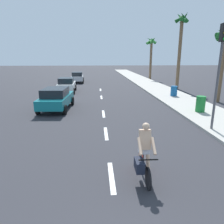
{
  "coord_description": "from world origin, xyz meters",
  "views": [
    {
      "loc": [
        -0.41,
        -1.24,
        3.66
      ],
      "look_at": [
        0.3,
        8.42,
        1.1
      ],
      "focal_mm": 33.16,
      "sensor_mm": 36.0,
      "label": 1
    }
  ],
  "objects_px": {
    "traffic_signal": "(220,59)",
    "trash_bin_far": "(174,91)",
    "parked_car_silver": "(77,77)",
    "palm_tree_distant": "(151,47)",
    "parked_car_white": "(67,85)",
    "parked_car_teal": "(56,98)",
    "palm_tree_far": "(181,33)",
    "cyclist": "(144,155)",
    "trash_bin_near": "(201,104)"
  },
  "relations": [
    {
      "from": "cyclist",
      "to": "traffic_signal",
      "type": "bearing_deg",
      "value": -137.09
    },
    {
      "from": "palm_tree_distant",
      "to": "traffic_signal",
      "type": "relative_size",
      "value": 1.37
    },
    {
      "from": "parked_car_teal",
      "to": "trash_bin_far",
      "type": "relative_size",
      "value": 4.65
    },
    {
      "from": "cyclist",
      "to": "parked_car_silver",
      "type": "height_order",
      "value": "cyclist"
    },
    {
      "from": "traffic_signal",
      "to": "parked_car_white",
      "type": "bearing_deg",
      "value": 124.8
    },
    {
      "from": "palm_tree_distant",
      "to": "parked_car_white",
      "type": "bearing_deg",
      "value": -133.86
    },
    {
      "from": "cyclist",
      "to": "parked_car_teal",
      "type": "bearing_deg",
      "value": -64.21
    },
    {
      "from": "parked_car_white",
      "to": "palm_tree_far",
      "type": "relative_size",
      "value": 0.47
    },
    {
      "from": "palm_tree_distant",
      "to": "traffic_signal",
      "type": "distance_m",
      "value": 26.35
    },
    {
      "from": "parked_car_teal",
      "to": "trash_bin_far",
      "type": "height_order",
      "value": "parked_car_teal"
    },
    {
      "from": "cyclist",
      "to": "parked_car_white",
      "type": "height_order",
      "value": "cyclist"
    },
    {
      "from": "parked_car_silver",
      "to": "trash_bin_far",
      "type": "bearing_deg",
      "value": -54.03
    },
    {
      "from": "parked_car_white",
      "to": "palm_tree_distant",
      "type": "relative_size",
      "value": 0.58
    },
    {
      "from": "parked_car_silver",
      "to": "parked_car_teal",
      "type": "bearing_deg",
      "value": -92.58
    },
    {
      "from": "parked_car_teal",
      "to": "parked_car_silver",
      "type": "bearing_deg",
      "value": 93.26
    },
    {
      "from": "parked_car_silver",
      "to": "palm_tree_distant",
      "type": "height_order",
      "value": "palm_tree_distant"
    },
    {
      "from": "trash_bin_far",
      "to": "parked_car_teal",
      "type": "bearing_deg",
      "value": -158.54
    },
    {
      "from": "traffic_signal",
      "to": "trash_bin_near",
      "type": "relative_size",
      "value": 4.96
    },
    {
      "from": "palm_tree_distant",
      "to": "trash_bin_near",
      "type": "distance_m",
      "value": 23.28
    },
    {
      "from": "parked_car_white",
      "to": "palm_tree_far",
      "type": "height_order",
      "value": "palm_tree_far"
    },
    {
      "from": "cyclist",
      "to": "parked_car_teal",
      "type": "distance_m",
      "value": 10.21
    },
    {
      "from": "traffic_signal",
      "to": "parked_car_silver",
      "type": "bearing_deg",
      "value": 111.53
    },
    {
      "from": "parked_car_white",
      "to": "trash_bin_far",
      "type": "height_order",
      "value": "parked_car_white"
    },
    {
      "from": "palm_tree_far",
      "to": "traffic_signal",
      "type": "xyz_separation_m",
      "value": [
        -3.8,
        -14.61,
        -2.68
      ]
    },
    {
      "from": "palm_tree_far",
      "to": "trash_bin_near",
      "type": "distance_m",
      "value": 12.84
    },
    {
      "from": "trash_bin_near",
      "to": "parked_car_white",
      "type": "bearing_deg",
      "value": 136.39
    },
    {
      "from": "traffic_signal",
      "to": "trash_bin_near",
      "type": "xyz_separation_m",
      "value": [
        1.07,
        3.39,
        -2.94
      ]
    },
    {
      "from": "trash_bin_far",
      "to": "parked_car_white",
      "type": "bearing_deg",
      "value": 160.18
    },
    {
      "from": "parked_car_teal",
      "to": "cyclist",
      "type": "bearing_deg",
      "value": -61.7
    },
    {
      "from": "cyclist",
      "to": "trash_bin_far",
      "type": "bearing_deg",
      "value": -113.01
    },
    {
      "from": "palm_tree_distant",
      "to": "trash_bin_far",
      "type": "height_order",
      "value": "palm_tree_distant"
    },
    {
      "from": "cyclist",
      "to": "traffic_signal",
      "type": "xyz_separation_m",
      "value": [
        4.44,
        4.0,
        2.78
      ]
    },
    {
      "from": "palm_tree_far",
      "to": "parked_car_teal",
      "type": "bearing_deg",
      "value": -143.32
    },
    {
      "from": "parked_car_silver",
      "to": "traffic_signal",
      "type": "relative_size",
      "value": 0.78
    },
    {
      "from": "traffic_signal",
      "to": "trash_bin_far",
      "type": "distance_m",
      "value": 9.84
    },
    {
      "from": "cyclist",
      "to": "trash_bin_near",
      "type": "relative_size",
      "value": 1.74
    },
    {
      "from": "palm_tree_far",
      "to": "palm_tree_distant",
      "type": "xyz_separation_m",
      "value": [
        -0.36,
        11.46,
        -0.93
      ]
    },
    {
      "from": "parked_car_white",
      "to": "traffic_signal",
      "type": "relative_size",
      "value": 0.79
    },
    {
      "from": "parked_car_teal",
      "to": "trash_bin_near",
      "type": "relative_size",
      "value": 4.14
    },
    {
      "from": "cyclist",
      "to": "trash_bin_far",
      "type": "relative_size",
      "value": 1.95
    },
    {
      "from": "cyclist",
      "to": "trash_bin_near",
      "type": "bearing_deg",
      "value": -125.83
    },
    {
      "from": "parked_car_teal",
      "to": "parked_car_silver",
      "type": "relative_size",
      "value": 1.07
    },
    {
      "from": "parked_car_white",
      "to": "palm_tree_distant",
      "type": "height_order",
      "value": "palm_tree_distant"
    },
    {
      "from": "parked_car_silver",
      "to": "trash_bin_near",
      "type": "height_order",
      "value": "parked_car_silver"
    },
    {
      "from": "parked_car_teal",
      "to": "traffic_signal",
      "type": "distance_m",
      "value": 10.57
    },
    {
      "from": "parked_car_white",
      "to": "parked_car_silver",
      "type": "bearing_deg",
      "value": 85.6
    },
    {
      "from": "cyclist",
      "to": "palm_tree_far",
      "type": "height_order",
      "value": "palm_tree_far"
    },
    {
      "from": "traffic_signal",
      "to": "parked_car_teal",
      "type": "bearing_deg",
      "value": 148.95
    },
    {
      "from": "parked_car_white",
      "to": "traffic_signal",
      "type": "distance_m",
      "value": 16.13
    },
    {
      "from": "cyclist",
      "to": "parked_car_teal",
      "type": "height_order",
      "value": "cyclist"
    }
  ]
}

